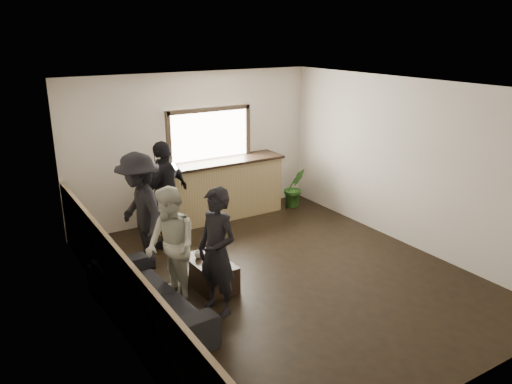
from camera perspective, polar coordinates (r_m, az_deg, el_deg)
ground at (r=7.62m, az=3.01°, el=-9.47°), size 5.00×6.00×0.01m
room_shell at (r=6.69m, az=-1.99°, el=0.20°), size 5.01×6.01×2.80m
bar_counter at (r=9.67m, az=-4.53°, el=0.66°), size 2.70×0.68×2.13m
sofa at (r=6.56m, az=-12.28°, el=-11.60°), size 1.00×2.22×0.63m
coffee_table at (r=7.27m, az=-5.29°, el=-9.24°), size 0.53×0.90×0.39m
cup_a at (r=7.28m, az=-6.57°, el=-7.12°), size 0.17×0.17×0.09m
cup_b at (r=7.09m, az=-4.12°, el=-7.83°), size 0.13×0.13×0.09m
potted_plant at (r=10.36m, az=4.43°, el=0.52°), size 0.48×0.40×0.82m
person_a at (r=6.37m, az=-4.45°, el=-6.84°), size 0.56×0.70×1.68m
person_b at (r=6.71m, az=-9.71°, el=-6.13°), size 0.67×0.83×1.60m
person_c at (r=7.70m, az=-13.10°, el=-2.23°), size 0.70×1.19×1.83m
person_d at (r=8.41m, az=-10.28°, el=-0.32°), size 1.15×0.91×1.82m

